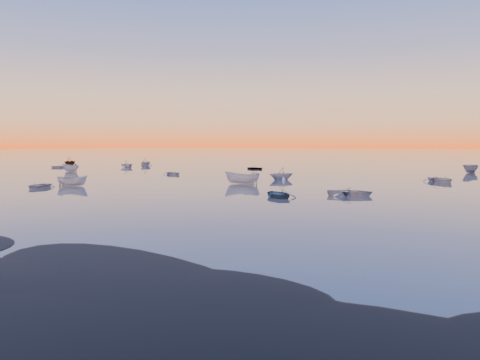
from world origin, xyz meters
The scene contains 4 objects.
ground centered at (0.00, 100.00, 0.00)m, with size 600.00×600.00×0.00m, color slate.
moored_fleet centered at (0.00, 53.00, 0.00)m, with size 124.00×58.00×1.20m, color beige, non-canonical shape.
boat_near_left centered at (-21.19, 24.00, 0.00)m, with size 3.67×1.53×0.92m, color beige.
boat_near_center centered at (-19.53, 27.51, 0.00)m, with size 3.67×1.55×1.27m, color beige.
Camera 1 is at (23.90, -13.01, 5.24)m, focal length 35.00 mm.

